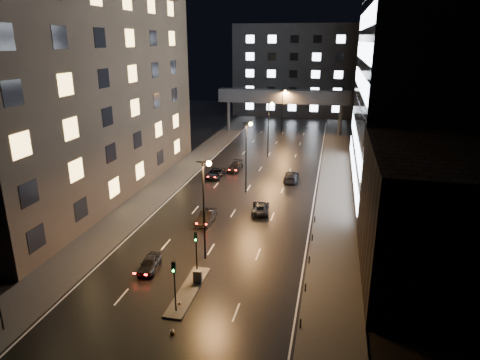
% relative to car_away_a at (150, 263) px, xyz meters
% --- Properties ---
extents(ground, '(160.00, 160.00, 0.00)m').
position_rel_car_away_a_xyz_m(ground, '(4.50, 35.22, -0.65)').
color(ground, black).
rests_on(ground, ground).
extents(sidewalk_left, '(5.00, 110.00, 0.15)m').
position_rel_car_away_a_xyz_m(sidewalk_left, '(-8.00, 30.22, -0.58)').
color(sidewalk_left, '#383533').
rests_on(sidewalk_left, ground).
extents(sidewalk_right, '(5.00, 110.00, 0.15)m').
position_rel_car_away_a_xyz_m(sidewalk_right, '(17.00, 30.22, -0.58)').
color(sidewalk_right, '#383533').
rests_on(sidewalk_right, ground).
extents(building_left, '(15.00, 48.00, 40.00)m').
position_rel_car_away_a_xyz_m(building_left, '(-18.00, 19.22, 19.35)').
color(building_left, '#2D2319').
rests_on(building_left, ground).
extents(building_right_low, '(10.00, 18.00, 12.00)m').
position_rel_car_away_a_xyz_m(building_right_low, '(24.50, 4.22, 5.35)').
color(building_right_low, black).
rests_on(building_right_low, ground).
extents(building_right_glass, '(20.00, 36.00, 45.00)m').
position_rel_car_away_a_xyz_m(building_right_glass, '(29.50, 31.22, 21.85)').
color(building_right_glass, black).
rests_on(building_right_glass, ground).
extents(building_far, '(34.00, 14.00, 25.00)m').
position_rel_car_away_a_xyz_m(building_far, '(4.50, 93.22, 11.85)').
color(building_far, '#333335').
rests_on(building_far, ground).
extents(skybridge, '(30.00, 3.00, 10.00)m').
position_rel_car_away_a_xyz_m(skybridge, '(4.50, 65.22, 7.68)').
color(skybridge, '#333335').
rests_on(skybridge, ground).
extents(median_island, '(1.60, 8.00, 0.15)m').
position_rel_car_away_a_xyz_m(median_island, '(4.80, -2.78, -0.58)').
color(median_island, '#383533').
rests_on(median_island, ground).
extents(traffic_signal_near, '(0.28, 0.34, 4.40)m').
position_rel_car_away_a_xyz_m(traffic_signal_near, '(4.80, -0.29, 2.44)').
color(traffic_signal_near, black).
rests_on(traffic_signal_near, median_island).
extents(traffic_signal_far, '(0.28, 0.34, 4.40)m').
position_rel_car_away_a_xyz_m(traffic_signal_far, '(4.80, -5.79, 2.44)').
color(traffic_signal_far, black).
rests_on(traffic_signal_far, median_island).
extents(bollard_row, '(0.12, 25.12, 0.90)m').
position_rel_car_away_a_xyz_m(bollard_row, '(14.70, 1.72, -0.20)').
color(bollard_row, black).
rests_on(bollard_row, ground).
extents(streetlight_near, '(1.45, 0.50, 10.15)m').
position_rel_car_away_a_xyz_m(streetlight_near, '(4.66, 3.22, 5.84)').
color(streetlight_near, black).
rests_on(streetlight_near, ground).
extents(streetlight_mid_a, '(1.45, 0.50, 10.15)m').
position_rel_car_away_a_xyz_m(streetlight_mid_a, '(4.66, 23.22, 5.84)').
color(streetlight_mid_a, black).
rests_on(streetlight_mid_a, ground).
extents(streetlight_mid_b, '(1.45, 0.50, 10.15)m').
position_rel_car_away_a_xyz_m(streetlight_mid_b, '(4.66, 43.22, 5.84)').
color(streetlight_mid_b, black).
rests_on(streetlight_mid_b, ground).
extents(streetlight_far, '(1.45, 0.50, 10.15)m').
position_rel_car_away_a_xyz_m(streetlight_far, '(4.66, 63.22, 5.84)').
color(streetlight_far, black).
rests_on(streetlight_far, ground).
extents(car_away_a, '(1.98, 3.99, 1.31)m').
position_rel_car_away_a_xyz_m(car_away_a, '(0.00, 0.00, 0.00)').
color(car_away_a, black).
rests_on(car_away_a, ground).
extents(car_away_b, '(1.53, 4.36, 1.44)m').
position_rel_car_away_a_xyz_m(car_away_b, '(2.07, 11.76, 0.06)').
color(car_away_b, black).
rests_on(car_away_b, ground).
extents(car_away_c, '(2.32, 4.90, 1.35)m').
position_rel_car_away_a_xyz_m(car_away_c, '(-1.70, 29.00, 0.02)').
color(car_away_c, black).
rests_on(car_away_c, ground).
extents(car_away_d, '(1.98, 4.66, 1.34)m').
position_rel_car_away_a_xyz_m(car_away_d, '(0.58, 33.37, 0.02)').
color(car_away_d, black).
rests_on(car_away_d, ground).
extents(car_toward_a, '(2.65, 4.80, 1.27)m').
position_rel_car_away_a_xyz_m(car_toward_a, '(7.81, 16.29, -0.02)').
color(car_toward_a, black).
rests_on(car_toward_a, ground).
extents(car_toward_b, '(2.17, 5.17, 1.49)m').
position_rel_car_away_a_xyz_m(car_toward_b, '(10.27, 29.81, 0.09)').
color(car_toward_b, black).
rests_on(car_toward_b, ground).
extents(utility_cabinet, '(0.77, 0.49, 1.15)m').
position_rel_car_away_a_xyz_m(utility_cabinet, '(5.20, -1.38, 0.07)').
color(utility_cabinet, '#49494C').
rests_on(utility_cabinet, median_island).
extents(cone_a, '(0.41, 0.41, 0.50)m').
position_rel_car_away_a_xyz_m(cone_a, '(5.49, -8.40, -0.40)').
color(cone_a, orange).
rests_on(cone_a, ground).
extents(cone_b, '(0.41, 0.41, 0.50)m').
position_rel_car_away_a_xyz_m(cone_b, '(4.76, -4.86, -0.40)').
color(cone_b, red).
rests_on(cone_b, ground).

